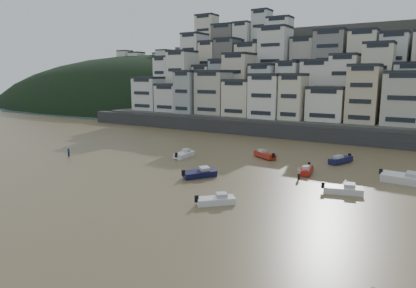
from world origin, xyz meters
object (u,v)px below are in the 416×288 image
Objects in this scene: boat_d at (343,188)px; boat_f at (184,154)px; boat_h at (265,154)px; boat_i at (341,159)px; person_pink at (299,173)px; boat_a at (216,199)px; boat_c at (200,173)px; boat_g at (405,178)px; boat_e at (307,169)px; person_blue at (69,152)px.

boat_f is at bearing 151.91° from boat_d.
boat_h is at bearing 124.53° from boat_d.
person_pink is at bearing 9.41° from boat_i.
boat_f is at bearing 172.60° from person_pink.
boat_a is (-11.87, -12.06, -0.05)m from boat_d.
boat_h is 0.99× the size of boat_c.
boat_g reaches higher than boat_f.
boat_d is 20.16m from boat_c.
boat_i is 27.85m from boat_f.
boat_g is 3.92× the size of person_pink.
boat_a is at bearing -104.55° from boat_c.
person_pink is (-0.08, -3.56, 0.19)m from boat_e.
boat_a is (5.11, -26.43, -0.08)m from boat_h.
boat_h is 14.92m from boat_f.
boat_d is (16.98, -14.37, -0.03)m from boat_h.
boat_a is at bearing -124.84° from boat_g.
boat_f reaches higher than boat_d.
boat_h reaches higher than boat_d.
boat_i is 1.01× the size of boat_h.
person_pink is (-2.98, -13.64, 0.11)m from boat_i.
boat_i is 10.49m from boat_e.
boat_f is at bearing -170.38° from boat_g.
boat_i is 1.13× the size of boat_a.
boat_c is at bearing 1.02° from person_blue.
boat_g is 13.56m from boat_e.
boat_c is at bearing 111.64° from boat_h.
person_pink is at bearing 10.20° from person_blue.
boat_i is 13.97m from person_pink.
boat_c is at bearing -151.26° from person_pink.
person_pink reaches higher than boat_c.
boat_h is at bearing 23.84° from boat_c.
boat_g reaches higher than boat_d.
person_pink reaches higher than boat_f.
boat_e is at bearing 118.21° from boat_d.
boat_a is at bearing -12.70° from person_blue.
person_pink is at bearing -9.11° from boat_e.
boat_i reaches higher than boat_f.
person_blue is at bearing -42.99° from boat_i.
boat_c is 1.13× the size of boat_a.
person_pink is at bearing 29.27° from boat_a.
boat_i is at bearing 77.67° from person_pink.
boat_i reaches higher than boat_e.
boat_h is 1.01× the size of boat_f.
boat_c is (-15.79, -20.67, 0.00)m from boat_i.
boat_f is 21.87m from person_blue.
boat_f is 36.34m from boat_g.
boat_i is at bearing 156.04° from boat_e.
boat_h is at bearing 133.22° from person_pink.
person_blue reaches higher than boat_a.
boat_c is (-2.93, -17.54, 0.01)m from boat_h.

